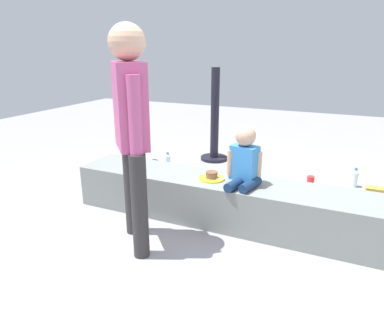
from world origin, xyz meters
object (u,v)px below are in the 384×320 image
Objects in this scene: gift_bag at (376,204)px; water_bottle_far_side at (355,178)px; child_seated at (244,160)px; cake_box_white at (297,196)px; cake_plate at (212,177)px; party_cup_red at (310,181)px; water_bottle_near_gift at (168,160)px; handbag_black_leather at (156,177)px; adult_standing at (131,120)px.

gift_bag is 0.81m from water_bottle_far_side.
child_seated reaches higher than cake_box_white.
child_seated is 2.16× the size of cake_plate.
cake_plate is at bearing -121.68° from party_cup_red.
child_seated is 1.36m from party_cup_red.
water_bottle_near_gift is (-1.29, 1.10, -0.50)m from child_seated.
gift_bag is 0.86m from party_cup_red.
cake_plate reaches higher than handbag_black_leather.
cake_plate is 0.97m from handbag_black_leather.
adult_standing is at bearing -145.86° from gift_bag.
gift_bag is at bearing 28.53° from child_seated.
gift_bag reaches higher than water_bottle_far_side.
cake_plate is at bearing -28.56° from handbag_black_leather.
handbag_black_leather is (-0.81, 0.44, -0.28)m from cake_plate.
water_bottle_near_gift is 1.71m from cake_box_white.
cake_plate reaches higher than water_bottle_near_gift.
cake_box_white is (-0.66, 0.11, -0.08)m from gift_bag.
cake_plate is 0.98m from cake_box_white.
party_cup_red is (1.10, 1.76, -0.91)m from adult_standing.
adult_standing is 1.85m from cake_box_white.
water_bottle_near_gift is at bearing -173.29° from water_bottle_far_side.
child_seated is at bearing -151.47° from gift_bag.
water_bottle_near_gift is at bearing -177.53° from party_cup_red.
water_bottle_near_gift is at bearing 110.44° from adult_standing.
water_bottle_far_side is 0.67× the size of handbag_black_leather.
water_bottle_far_side is at bearing 22.41° from party_cup_red.
water_bottle_near_gift is 0.92× the size of water_bottle_far_side.
gift_bag is at bearing 34.14° from adult_standing.
water_bottle_far_side is (-0.16, 0.79, -0.06)m from gift_bag.
party_cup_red is at bearing 2.47° from water_bottle_near_gift.
adult_standing is 4.76× the size of cake_box_white.
cake_plate reaches higher than water_bottle_far_side.
cake_box_white reaches higher than party_cup_red.
cake_box_white is at bearing 50.64° from adult_standing.
adult_standing is 1.41m from handbag_black_leather.
party_cup_red is (0.44, 1.17, -0.54)m from child_seated.
child_seated reaches higher than party_cup_red.
cake_plate is at bearing -47.19° from water_bottle_near_gift.
water_bottle_far_side is (2.16, 0.25, 0.01)m from water_bottle_near_gift.
water_bottle_near_gift is at bearing 139.58° from child_seated.
adult_standing is at bearing -67.50° from handbag_black_leather.
cake_box_white is at bearing 8.46° from handbag_black_leather.
party_cup_red is at bearing 25.29° from handbag_black_leather.
cake_plate is 1.44m from gift_bag.
water_bottle_near_gift is (-0.63, 1.68, -0.88)m from adult_standing.
gift_bag reaches higher than cake_box_white.
cake_box_white is at bearing 61.16° from child_seated.
adult_standing is (-0.66, -0.59, 0.37)m from child_seated.
handbag_black_leather reaches higher than water_bottle_near_gift.
adult_standing is 0.91m from cake_plate.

